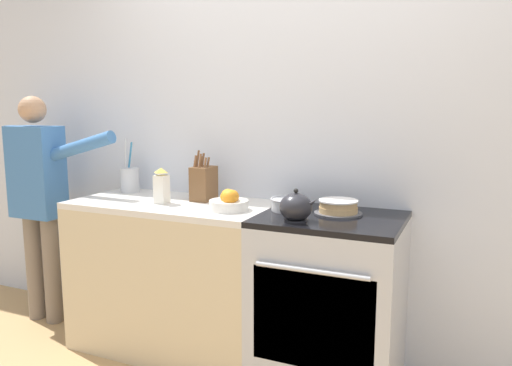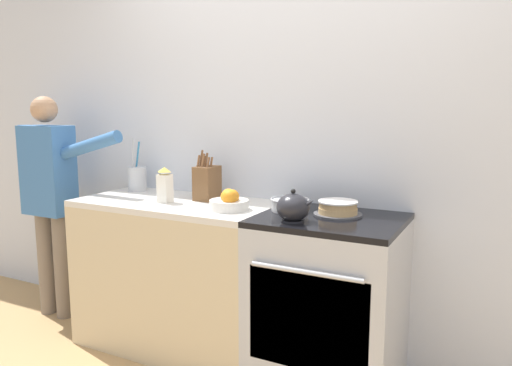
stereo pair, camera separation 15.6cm
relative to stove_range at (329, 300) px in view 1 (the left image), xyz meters
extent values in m
cube|color=silver|center=(-0.30, 0.32, 0.85)|extent=(8.00, 0.04, 2.60)
cube|color=beige|center=(-0.95, 0.00, -0.02)|extent=(1.18, 0.60, 0.86)
cube|color=silver|center=(-0.95, 0.00, 0.43)|extent=(1.18, 0.60, 0.03)
cube|color=#B7BABF|center=(0.00, 0.00, -0.02)|extent=(0.72, 0.60, 0.87)
cube|color=black|center=(0.00, -0.29, 0.01)|extent=(0.59, 0.01, 0.48)
cylinder|color=#B7BABF|center=(0.00, -0.32, 0.26)|extent=(0.54, 0.02, 0.02)
cube|color=black|center=(0.00, 0.00, 0.43)|extent=(0.72, 0.60, 0.03)
cylinder|color=#4C4C51|center=(0.02, 0.06, 0.45)|extent=(0.25, 0.25, 0.01)
cylinder|color=tan|center=(0.02, 0.06, 0.47)|extent=(0.20, 0.20, 0.03)
cylinder|color=tan|center=(0.02, 0.06, 0.50)|extent=(0.19, 0.19, 0.03)
cylinder|color=white|center=(0.02, 0.06, 0.52)|extent=(0.20, 0.20, 0.01)
cylinder|color=#232328|center=(-0.13, -0.17, 0.45)|extent=(0.11, 0.11, 0.01)
ellipsoid|color=#232328|center=(-0.13, -0.17, 0.52)|extent=(0.16, 0.16, 0.14)
cone|color=#232328|center=(-0.05, -0.17, 0.54)|extent=(0.08, 0.04, 0.07)
sphere|color=black|center=(-0.13, -0.17, 0.60)|extent=(0.02, 0.02, 0.02)
cylinder|color=#B7BABF|center=(-0.24, 0.05, 0.48)|extent=(0.20, 0.20, 0.06)
torus|color=#B7BABF|center=(-0.24, 0.05, 0.51)|extent=(0.21, 0.21, 0.01)
cube|color=brown|center=(-0.81, 0.12, 0.55)|extent=(0.11, 0.15, 0.20)
cylinder|color=brown|center=(-0.84, 0.08, 0.68)|extent=(0.01, 0.03, 0.07)
cylinder|color=brown|center=(-0.81, 0.08, 0.69)|extent=(0.01, 0.04, 0.08)
cylinder|color=brown|center=(-0.77, 0.08, 0.68)|extent=(0.01, 0.03, 0.06)
cylinder|color=brown|center=(-0.84, 0.11, 0.70)|extent=(0.01, 0.04, 0.10)
cylinder|color=brown|center=(-0.81, 0.11, 0.69)|extent=(0.01, 0.04, 0.08)
cylinder|color=brown|center=(-0.77, 0.12, 0.68)|extent=(0.01, 0.03, 0.06)
cylinder|color=brown|center=(-0.84, 0.15, 0.68)|extent=(0.01, 0.03, 0.06)
cylinder|color=#B7BABF|center=(-1.39, 0.17, 0.53)|extent=(0.12, 0.12, 0.16)
cylinder|color=#B7BABF|center=(-1.41, 0.16, 0.65)|extent=(0.03, 0.05, 0.29)
cylinder|color=teal|center=(-1.40, 0.19, 0.64)|extent=(0.04, 0.03, 0.27)
cylinder|color=silver|center=(-0.54, -0.07, 0.48)|extent=(0.21, 0.21, 0.05)
sphere|color=orange|center=(-0.55, -0.06, 0.52)|extent=(0.08, 0.08, 0.08)
sphere|color=orange|center=(-0.54, -0.05, 0.52)|extent=(0.07, 0.07, 0.07)
sphere|color=orange|center=(-0.52, -0.07, 0.52)|extent=(0.08, 0.08, 0.08)
sphere|color=orange|center=(-0.52, -0.11, 0.53)|extent=(0.08, 0.08, 0.08)
sphere|color=orange|center=(-0.55, -0.08, 0.52)|extent=(0.07, 0.07, 0.07)
cube|color=white|center=(-0.98, -0.06, 0.53)|extent=(0.07, 0.07, 0.16)
pyramid|color=#E0BC4C|center=(-0.98, -0.06, 0.64)|extent=(0.07, 0.07, 0.03)
cylinder|color=#7A6B5B|center=(-2.06, -0.04, -0.09)|extent=(0.11, 0.11, 0.73)
cylinder|color=#7A6B5B|center=(-1.90, -0.04, -0.09)|extent=(0.11, 0.11, 0.73)
cube|color=#3D70AD|center=(-1.98, -0.04, 0.57)|extent=(0.34, 0.20, 0.60)
cylinder|color=#3D70AD|center=(-2.19, -0.04, 0.62)|extent=(0.08, 0.08, 0.51)
cylinder|color=#3D70AD|center=(-1.59, -0.04, 0.75)|extent=(0.51, 0.08, 0.21)
sphere|color=tan|center=(-1.98, -0.04, 0.98)|extent=(0.17, 0.17, 0.17)
camera|label=1|loc=(0.66, -2.42, 1.01)|focal=35.00mm
camera|label=2|loc=(0.80, -2.35, 1.01)|focal=35.00mm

